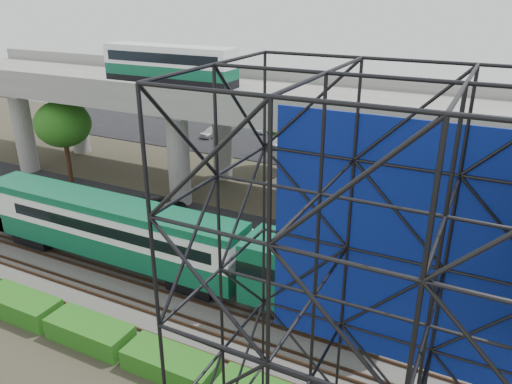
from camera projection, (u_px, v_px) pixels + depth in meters
The scene contains 13 objects.
ground at pixel (202, 317), 27.49m from camera, with size 140.00×140.00×0.00m, color #474233.
ballast_bed at pixel (221, 297), 29.10m from camera, with size 90.00×12.00×0.20m, color slate.
service_road at pixel (280, 237), 36.15m from camera, with size 90.00×5.00×0.08m, color black.
parking_lot at pixel (366, 150), 55.59m from camera, with size 90.00×18.00×0.08m, color black.
harbor_water at pixel (406, 111), 73.79m from camera, with size 140.00×40.00×0.03m, color #3F5468.
rail_tracks at pixel (221, 294), 29.03m from camera, with size 90.00×9.52×0.16m.
commuter_train at pixel (135, 233), 30.53m from camera, with size 29.30×3.06×4.30m.
overpass at pixel (300, 110), 38.00m from camera, with size 80.00×12.00×12.40m.
scaffold_tower at pixel (364, 356), 13.63m from camera, with size 9.36×6.36×15.00m.
hedge_strip at pixel (171, 363), 23.30m from camera, with size 34.60×1.80×1.20m.
trees at pixel (258, 137), 40.68m from camera, with size 40.94×16.94×7.69m.
suv at pixel (161, 206), 39.74m from camera, with size 2.04×4.43×1.23m, color black.
parked_cars at pixel (377, 146), 54.86m from camera, with size 35.63×9.31×1.30m.
Camera 1 is at (12.89, -19.07, 16.79)m, focal length 35.00 mm.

